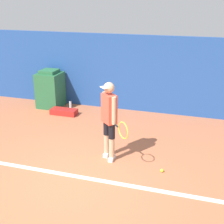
{
  "coord_description": "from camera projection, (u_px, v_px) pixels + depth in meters",
  "views": [
    {
      "loc": [
        2.21,
        -4.61,
        3.3
      ],
      "look_at": [
        0.36,
        1.3,
        0.99
      ],
      "focal_mm": 50.0,
      "sensor_mm": 36.0,
      "label": 1
    }
  ],
  "objects": [
    {
      "name": "tennis_player",
      "position": [
        109.0,
        118.0,
        6.43
      ],
      "size": [
        0.74,
        0.7,
        1.69
      ],
      "rotation": [
        0.0,
        0.0,
        -0.75
      ],
      "color": "tan",
      "rests_on": "ground_plane"
    },
    {
      "name": "covered_chair",
      "position": [
        50.0,
        89.0,
        9.74
      ],
      "size": [
        0.71,
        0.74,
        1.18
      ],
      "color": "#28663D",
      "rests_on": "ground_plane"
    },
    {
      "name": "back_wall",
      "position": [
        130.0,
        73.0,
        9.28
      ],
      "size": [
        24.0,
        0.1,
        2.27
      ],
      "color": "#234C99",
      "rests_on": "ground_plane"
    },
    {
      "name": "ground_plane",
      "position": [
        73.0,
        182.0,
        5.89
      ],
      "size": [
        24.0,
        24.0,
        0.0
      ],
      "primitive_type": "plane",
      "color": "#B76642"
    },
    {
      "name": "equipment_bag",
      "position": [
        64.0,
        112.0,
        9.23
      ],
      "size": [
        0.78,
        0.33,
        0.17
      ],
      "color": "#B2231E",
      "rests_on": "ground_plane"
    },
    {
      "name": "court_baseline",
      "position": [
        77.0,
        177.0,
        6.05
      ],
      "size": [
        21.6,
        0.1,
        0.01
      ],
      "color": "white",
      "rests_on": "ground_plane"
    },
    {
      "name": "tennis_ball",
      "position": [
        162.0,
        170.0,
        6.21
      ],
      "size": [
        0.07,
        0.07,
        0.07
      ],
      "color": "#D1E533",
      "rests_on": "ground_plane"
    },
    {
      "name": "water_bottle",
      "position": [
        70.0,
        104.0,
        9.76
      ],
      "size": [
        0.07,
        0.07,
        0.24
      ],
      "color": "white",
      "rests_on": "ground_plane"
    }
  ]
}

